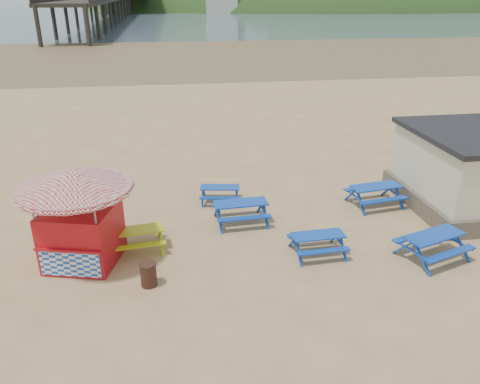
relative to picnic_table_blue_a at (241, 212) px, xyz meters
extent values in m
plane|color=tan|center=(0.17, -0.90, -0.42)|extent=(400.00, 400.00, 0.00)
plane|color=brown|center=(0.17, 54.10, -0.42)|extent=(400.00, 400.00, 0.00)
plane|color=#495C69|center=(0.17, 169.10, -0.41)|extent=(400.00, 400.00, 0.00)
cube|color=#012EAB|center=(0.00, 0.00, 0.39)|extent=(2.04, 0.88, 0.06)
cube|color=#012EAB|center=(-0.04, 0.67, 0.08)|extent=(2.01, 0.38, 0.06)
cube|color=#012EAB|center=(0.04, -0.67, 0.08)|extent=(2.01, 0.38, 0.06)
cube|color=#012EAB|center=(-0.56, 2.02, 0.23)|extent=(1.69, 0.88, 0.04)
cube|color=#012EAB|center=(-0.47, 2.54, -0.02)|extent=(1.62, 0.49, 0.04)
cube|color=#012EAB|center=(-0.65, 1.49, -0.02)|extent=(1.62, 0.49, 0.04)
cube|color=#012EAB|center=(5.67, 0.71, 0.41)|extent=(2.13, 1.07, 0.06)
cube|color=#012EAB|center=(5.58, 1.38, 0.09)|extent=(2.06, 0.57, 0.06)
cube|color=#012EAB|center=(5.77, 0.04, 0.09)|extent=(2.06, 0.57, 0.06)
cube|color=#012EAB|center=(2.17, -2.69, 0.29)|extent=(1.78, 0.75, 0.05)
cube|color=#012EAB|center=(2.15, -2.11, 0.02)|extent=(1.76, 0.32, 0.05)
cube|color=#012EAB|center=(2.20, -3.28, 0.02)|extent=(1.76, 0.32, 0.05)
cube|color=#012EAB|center=(5.83, -3.51, 0.41)|extent=(2.21, 1.40, 0.06)
cube|color=#012EAB|center=(5.62, -2.85, 0.09)|extent=(2.04, 0.91, 0.06)
cube|color=#012EAB|center=(6.05, -4.16, 0.09)|extent=(2.04, 0.91, 0.06)
cube|color=#ACBF0C|center=(-3.78, -1.44, 0.31)|extent=(1.86, 0.90, 0.05)
cube|color=#ACBF0C|center=(-3.85, -0.85, 0.03)|extent=(1.81, 0.46, 0.05)
cube|color=#ACBF0C|center=(-3.71, -2.03, 0.03)|extent=(1.81, 0.46, 0.05)
cube|color=#B10E17|center=(-5.43, -1.94, 0.53)|extent=(2.55, 2.55, 1.90)
cube|color=#B10E17|center=(-5.71, -2.99, 0.58)|extent=(2.04, 0.63, 0.08)
cube|color=#194CB2|center=(-5.70, -2.96, 0.10)|extent=(1.84, 0.52, 0.85)
cone|color=silver|center=(-5.43, -1.94, 2.47)|extent=(4.41, 4.41, 0.66)
cylinder|color=silver|center=(-5.43, -1.94, 2.14)|extent=(4.29, 4.29, 0.17)
cylinder|color=#391D15|center=(-3.36, -3.67, -0.05)|extent=(0.48, 0.48, 0.73)
cylinder|color=#391D15|center=(-3.36, -3.67, 0.32)|extent=(0.52, 0.52, 0.03)
ellipsoid|color=#2D4C1E|center=(90.17, 229.10, -10.42)|extent=(264.00, 144.00, 108.00)
camera|label=1|loc=(-2.47, -15.74, 7.72)|focal=35.00mm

